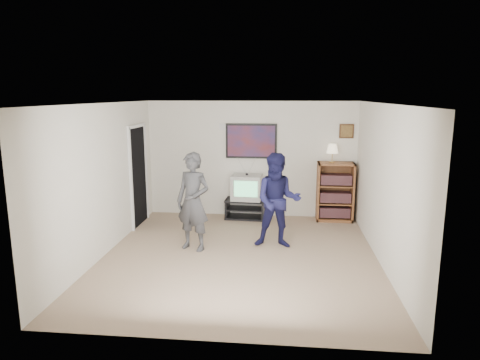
% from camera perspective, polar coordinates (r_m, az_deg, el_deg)
% --- Properties ---
extents(room_shell, '(4.51, 5.00, 2.51)m').
position_cam_1_polar(room_shell, '(7.17, 0.22, 0.21)').
color(room_shell, '#826652').
rests_on(room_shell, ground).
extents(media_stand, '(0.87, 0.51, 0.42)m').
position_cam_1_polar(media_stand, '(9.25, 0.71, -3.84)').
color(media_stand, black).
rests_on(media_stand, room_shell).
extents(crt_television, '(0.66, 0.57, 0.53)m').
position_cam_1_polar(crt_television, '(9.13, 0.92, -0.96)').
color(crt_television, '#AAA9A4').
rests_on(crt_television, media_stand).
extents(bookshelf, '(0.75, 0.43, 1.24)m').
position_cam_1_polar(bookshelf, '(9.23, 12.54, -1.53)').
color(bookshelf, brown).
rests_on(bookshelf, room_shell).
extents(table_lamp, '(0.25, 0.25, 0.39)m').
position_cam_1_polar(table_lamp, '(9.09, 12.21, 3.51)').
color(table_lamp, '#FFE9C1').
rests_on(table_lamp, bookshelf).
extents(person_tall, '(0.72, 0.59, 1.69)m').
position_cam_1_polar(person_tall, '(7.32, -6.28, -2.89)').
color(person_tall, '#363639').
rests_on(person_tall, room_shell).
extents(person_short, '(0.81, 0.63, 1.66)m').
position_cam_1_polar(person_short, '(7.42, 5.06, -2.78)').
color(person_short, '#171741').
rests_on(person_short, room_shell).
extents(controller_left, '(0.05, 0.12, 0.03)m').
position_cam_1_polar(controller_left, '(7.44, -6.19, -0.43)').
color(controller_left, white).
rests_on(controller_left, person_tall).
extents(controller_right, '(0.05, 0.13, 0.04)m').
position_cam_1_polar(controller_right, '(7.61, 5.43, -0.02)').
color(controller_right, white).
rests_on(controller_right, person_short).
extents(poster, '(1.10, 0.03, 0.75)m').
position_cam_1_polar(poster, '(9.21, 1.50, 5.21)').
color(poster, black).
rests_on(poster, room_shell).
extents(air_vent, '(0.28, 0.02, 0.14)m').
position_cam_1_polar(air_vent, '(9.25, -1.91, 7.10)').
color(air_vent, white).
rests_on(air_vent, room_shell).
extents(small_picture, '(0.30, 0.03, 0.30)m').
position_cam_1_polar(small_picture, '(9.27, 14.02, 6.34)').
color(small_picture, '#4B2C18').
rests_on(small_picture, room_shell).
extents(doorway, '(0.03, 0.85, 2.00)m').
position_cam_1_polar(doorway, '(8.91, -13.44, 0.46)').
color(doorway, black).
rests_on(doorway, room_shell).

